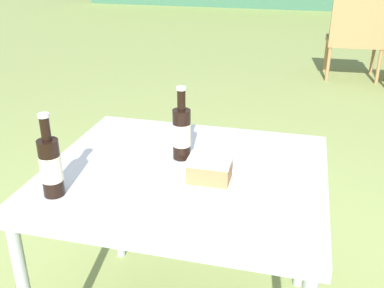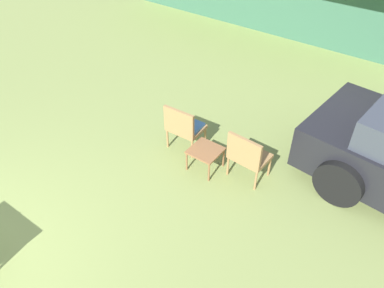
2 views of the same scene
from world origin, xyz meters
TOP-DOWN VIEW (x-y plane):
  - wicker_chair_cushioned at (0.85, 3.78)m, footprint 0.58×0.48m
  - wicker_chair_plain at (2.06, 3.76)m, footprint 0.59×0.49m
  - garden_side_table at (1.42, 3.57)m, footprint 0.48×0.47m

SIDE VIEW (x-z plane):
  - garden_side_table at x=1.42m, z-range 0.14..0.53m
  - wicker_chair_cushioned at x=0.85m, z-range 0.05..0.90m
  - wicker_chair_plain at x=2.06m, z-range 0.06..0.91m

